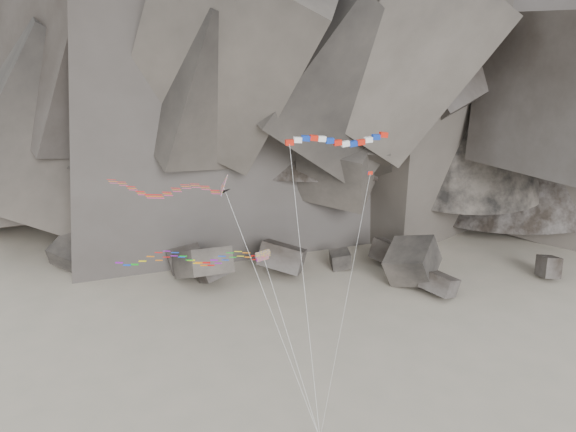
{
  "coord_description": "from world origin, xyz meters",
  "views": [
    {
      "loc": [
        1.57,
        -43.78,
        36.9
      ],
      "look_at": [
        0.04,
        6.0,
        19.67
      ],
      "focal_mm": 35.0,
      "sensor_mm": 36.0,
      "label": 1
    }
  ],
  "objects_px": {
    "parafoil_kite": "(185,258)",
    "pennant_kite": "(355,252)",
    "banner_kite": "(337,142)",
    "delta_kite": "(160,188)"
  },
  "relations": [
    {
      "from": "delta_kite",
      "to": "banner_kite",
      "type": "xyz_separation_m",
      "value": [
        14.85,
        5.46,
        2.84
      ]
    },
    {
      "from": "banner_kite",
      "to": "delta_kite",
      "type": "bearing_deg",
      "value": -175.72
    },
    {
      "from": "banner_kite",
      "to": "pennant_kite",
      "type": "xyz_separation_m",
      "value": [
        1.58,
        -4.44,
        -8.84
      ]
    },
    {
      "from": "banner_kite",
      "to": "pennant_kite",
      "type": "height_order",
      "value": "banner_kite"
    },
    {
      "from": "parafoil_kite",
      "to": "pennant_kite",
      "type": "xyz_separation_m",
      "value": [
        15.48,
        -2.11,
        1.59
      ]
    },
    {
      "from": "banner_kite",
      "to": "parafoil_kite",
      "type": "bearing_deg",
      "value": 173.64
    },
    {
      "from": "pennant_kite",
      "to": "delta_kite",
      "type": "bearing_deg",
      "value": 156.96
    },
    {
      "from": "delta_kite",
      "to": "pennant_kite",
      "type": "bearing_deg",
      "value": -4.51
    },
    {
      "from": "parafoil_kite",
      "to": "banner_kite",
      "type": "bearing_deg",
      "value": -17.82
    },
    {
      "from": "delta_kite",
      "to": "banner_kite",
      "type": "height_order",
      "value": "banner_kite"
    }
  ]
}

